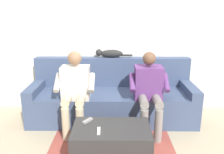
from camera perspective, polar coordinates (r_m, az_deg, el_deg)
The scene contains 10 objects.
ground_plane at distance 3.08m, azimuth -0.06°, elevation -15.58°, with size 8.00×8.00×0.00m, color tan.
back_wall at distance 3.79m, azimuth 0.09°, elevation 10.65°, with size 4.53×0.06×2.51m, color silver.
couch at distance 3.60m, azimuth 0.04°, elevation -5.30°, with size 2.42×0.79×0.89m.
coffee_table at distance 2.66m, azimuth -0.14°, elevation -16.00°, with size 0.83×0.52×0.41m.
person_left_seated at distance 3.17m, azimuth 8.90°, elevation -2.55°, with size 0.52×0.60×1.08m.
person_right_seated at distance 3.16m, azimuth -8.94°, elevation -2.53°, with size 0.53×0.51×1.09m.
cat_on_backrest at distance 3.67m, azimuth -0.60°, elevation 5.72°, with size 0.57×0.12×0.13m.
remote_white at distance 2.48m, azimuth -3.23°, elevation -12.88°, with size 0.13×0.03×0.02m, color white.
remote_gray at distance 2.69m, azimuth -5.94°, elevation -10.48°, with size 0.14×0.04×0.02m, color gray.
floor_rug at distance 2.87m, azimuth -0.11°, elevation -18.11°, with size 1.51×1.63×0.01m, color #9E473D.
Camera 1 is at (-0.02, 3.22, 1.62)m, focal length 37.76 mm.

